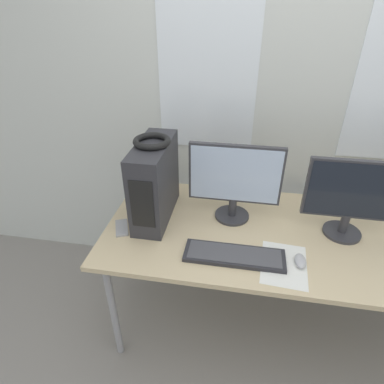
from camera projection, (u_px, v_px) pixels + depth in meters
wall_back at (301, 94)px, 1.87m from camera, size 8.00×0.07×2.70m
desk at (292, 241)px, 1.74m from camera, size 2.02×0.85×0.76m
pc_tower at (155, 182)px, 1.75m from camera, size 0.17×0.46×0.44m
headphones at (152, 141)px, 1.62m from camera, size 0.19×0.19×0.03m
monitor_main at (235, 180)px, 1.72m from camera, size 0.50×0.19×0.44m
monitor_right_near at (353, 196)px, 1.59m from camera, size 0.47×0.19×0.43m
keyboard at (234, 255)px, 1.55m from camera, size 0.49×0.15×0.02m
mouse at (300, 261)px, 1.51m from camera, size 0.05×0.10×0.03m
cell_phone at (122, 228)px, 1.75m from camera, size 0.12×0.16×0.01m
paper_sheet_left at (284, 264)px, 1.52m from camera, size 0.23×0.31×0.00m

